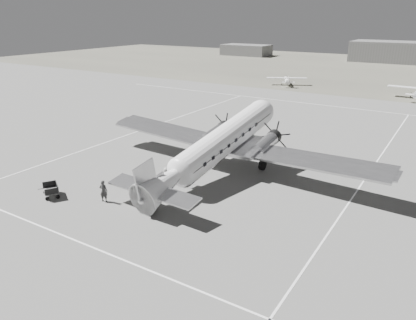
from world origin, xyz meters
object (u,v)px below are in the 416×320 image
(shed_secondary, at_px, (246,50))
(light_plane_left, at_px, (287,81))
(ground_crew, at_px, (104,191))
(passenger, at_px, (166,175))
(dc3_airliner, at_px, (219,146))
(ramp_agent, at_px, (154,182))
(baggage_cart_far, at_px, (51,190))
(baggage_cart_near, at_px, (143,185))

(shed_secondary, relative_size, light_plane_left, 1.99)
(ground_crew, bearing_deg, passenger, -130.10)
(passenger, bearing_deg, light_plane_left, 15.01)
(dc3_airliner, relative_size, ramp_agent, 21.28)
(light_plane_left, bearing_deg, baggage_cart_far, -112.67)
(shed_secondary, xyz_separation_m, ramp_agent, (51.21, -119.13, -1.25))
(baggage_cart_near, bearing_deg, shed_secondary, 94.16)
(dc3_airliner, distance_m, ground_crew, 11.73)
(baggage_cart_far, bearing_deg, light_plane_left, 125.45)
(shed_secondary, xyz_separation_m, baggage_cart_near, (50.53, -119.84, -1.45))
(shed_secondary, relative_size, ramp_agent, 12.03)
(baggage_cart_far, relative_size, ground_crew, 1.01)
(ramp_agent, bearing_deg, light_plane_left, 44.97)
(dc3_airliner, relative_size, passenger, 20.13)
(passenger, bearing_deg, baggage_cart_far, 142.53)
(shed_secondary, xyz_separation_m, ground_crew, (49.24, -123.33, -1.04))
(baggage_cart_near, xyz_separation_m, ramp_agent, (0.68, 0.71, 0.20))
(dc3_airliner, distance_m, baggage_cart_near, 8.25)
(dc3_airliner, height_order, ramp_agent, dc3_airliner)
(dc3_airliner, relative_size, light_plane_left, 3.52)
(light_plane_left, xyz_separation_m, baggage_cart_near, (10.68, -61.55, -0.39))
(baggage_cart_far, height_order, ramp_agent, ramp_agent)
(baggage_cart_near, height_order, ramp_agent, ramp_agent)
(ground_crew, bearing_deg, baggage_cart_near, -131.01)
(ground_crew, bearing_deg, dc3_airliner, -137.58)
(baggage_cart_near, relative_size, passenger, 1.23)
(baggage_cart_near, xyz_separation_m, passenger, (0.79, 2.42, 0.24))
(ground_crew, distance_m, passenger, 6.26)
(ground_crew, xyz_separation_m, passenger, (2.08, 5.91, -0.17))
(light_plane_left, distance_m, ramp_agent, 61.89)
(shed_secondary, relative_size, baggage_cart_near, 9.25)
(shed_secondary, bearing_deg, passenger, -66.39)
(light_plane_left, bearing_deg, dc3_airliner, -101.77)
(dc3_airliner, relative_size, baggage_cart_far, 16.40)
(dc3_airliner, xyz_separation_m, light_plane_left, (-14.61, 54.74, -2.09))
(shed_secondary, relative_size, passenger, 11.39)
(baggage_cart_near, relative_size, ground_crew, 1.02)
(dc3_airliner, bearing_deg, passenger, -121.87)
(dc3_airliner, xyz_separation_m, passenger, (-3.14, -4.40, -2.24))
(baggage_cart_near, distance_m, baggage_cart_far, 7.91)
(baggage_cart_near, bearing_deg, ramp_agent, 27.67)
(baggage_cart_near, height_order, passenger, passenger)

